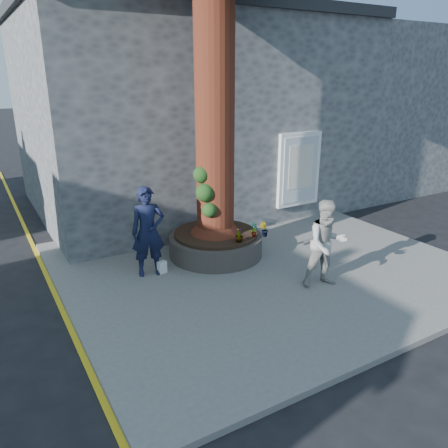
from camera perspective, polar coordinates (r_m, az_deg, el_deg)
ground at (r=9.10m, az=0.69°, el=-9.96°), size 120.00×120.00×0.00m
pavement at (r=10.56m, az=4.91°, el=-5.37°), size 9.00×8.00×0.12m
yellow_line at (r=9.03m, az=-20.01°, el=-11.42°), size 0.10×30.00×0.01m
stone_shop at (r=15.54m, az=-5.17°, el=14.35°), size 10.30×8.30×6.30m
neighbour_shop at (r=20.29m, az=16.40°, el=14.32°), size 6.00×8.00×6.00m
planter at (r=10.85m, az=-1.10°, el=-2.58°), size 2.30×2.30×0.60m
man at (r=9.70m, az=-9.88°, el=-1.00°), size 0.82×0.63×2.03m
woman at (r=9.32m, az=13.27°, el=-2.54°), size 1.08×0.94×1.88m
shopping_bag at (r=10.03m, az=-8.10°, el=-5.60°), size 0.22×0.16×0.28m
plant_a at (r=10.38m, az=3.92°, el=-0.73°), size 0.22×0.18×0.37m
plant_b at (r=10.44m, az=5.25°, el=-0.72°), size 0.27×0.27×0.35m
plant_c at (r=10.07m, az=1.98°, el=-1.43°), size 0.19×0.19×0.34m
plant_d at (r=11.79m, az=0.47°, el=1.56°), size 0.32×0.34×0.29m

